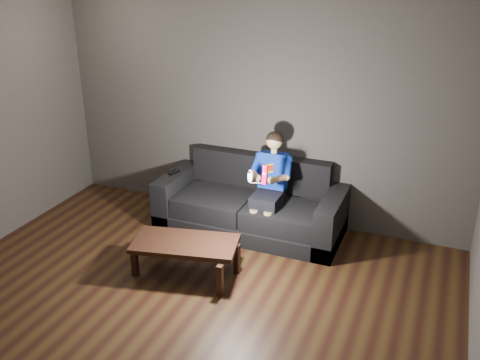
% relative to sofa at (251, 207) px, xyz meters
% --- Properties ---
extents(floor, '(5.00, 5.00, 0.00)m').
position_rel_sofa_xyz_m(floor, '(-0.07, -2.10, -0.27)').
color(floor, black).
rests_on(floor, ground).
extents(back_wall, '(5.00, 0.04, 2.70)m').
position_rel_sofa_xyz_m(back_wall, '(-0.07, 0.40, 1.08)').
color(back_wall, '#3F3A37').
rests_on(back_wall, ground).
extents(ceiling, '(5.00, 5.00, 0.02)m').
position_rel_sofa_xyz_m(ceiling, '(-0.07, -2.10, 2.43)').
color(ceiling, beige).
rests_on(ceiling, back_wall).
extents(sofa, '(2.14, 0.92, 0.83)m').
position_rel_sofa_xyz_m(sofa, '(0.00, 0.00, 0.00)').
color(sofa, black).
rests_on(sofa, floor).
extents(child, '(0.46, 0.56, 1.13)m').
position_rel_sofa_xyz_m(child, '(0.24, -0.05, 0.44)').
color(child, black).
rests_on(child, sofa).
extents(wii_remote_red, '(0.05, 0.07, 0.20)m').
position_rel_sofa_xyz_m(wii_remote_red, '(0.33, -0.49, 0.66)').
color(wii_remote_red, '#EF0033').
rests_on(wii_remote_red, child).
extents(nunchuk_white, '(0.08, 0.10, 0.15)m').
position_rel_sofa_xyz_m(nunchuk_white, '(0.17, -0.49, 0.61)').
color(nunchuk_white, white).
rests_on(nunchuk_white, child).
extents(wii_remote_black, '(0.08, 0.16, 0.03)m').
position_rel_sofa_xyz_m(wii_remote_black, '(-0.96, -0.08, 0.33)').
color(wii_remote_black, black).
rests_on(wii_remote_black, sofa).
extents(coffee_table, '(1.12, 0.73, 0.38)m').
position_rel_sofa_xyz_m(coffee_table, '(-0.26, -1.18, 0.06)').
color(coffee_table, black).
rests_on(coffee_table, floor).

